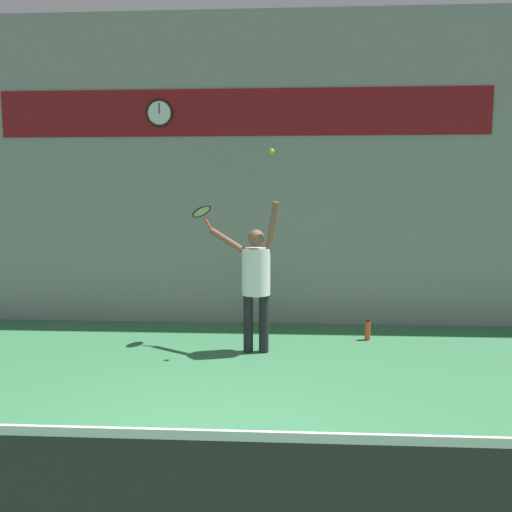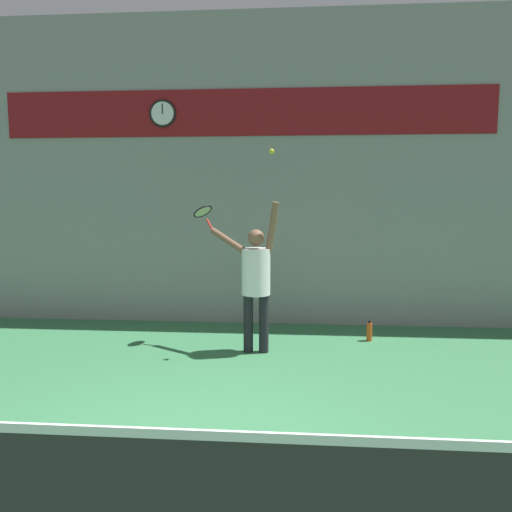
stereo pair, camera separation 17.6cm
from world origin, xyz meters
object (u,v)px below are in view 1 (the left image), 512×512
object	(u,v)px
tennis_player	(255,276)
water_bottle	(368,331)
scoreboard_clock	(159,113)
tennis_racket	(202,213)
tennis_ball	(272,151)

from	to	relation	value
tennis_player	water_bottle	bearing A→B (deg)	22.03
scoreboard_clock	tennis_racket	world-z (taller)	scoreboard_clock
tennis_ball	tennis_racket	bearing A→B (deg)	151.21
scoreboard_clock	tennis_player	distance (m)	3.26
tennis_player	tennis_racket	distance (m)	1.24
scoreboard_clock	water_bottle	world-z (taller)	scoreboard_clock
tennis_player	tennis_racket	bearing A→B (deg)	148.36
scoreboard_clock	tennis_player	world-z (taller)	scoreboard_clock
tennis_ball	water_bottle	world-z (taller)	tennis_ball
scoreboard_clock	tennis_racket	distance (m)	2.05
scoreboard_clock	water_bottle	bearing A→B (deg)	-14.99
tennis_racket	scoreboard_clock	bearing A→B (deg)	129.02
tennis_racket	water_bottle	bearing A→B (deg)	4.04
water_bottle	tennis_player	bearing A→B (deg)	-157.97
tennis_racket	tennis_ball	size ratio (longest dim) A/B	5.62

